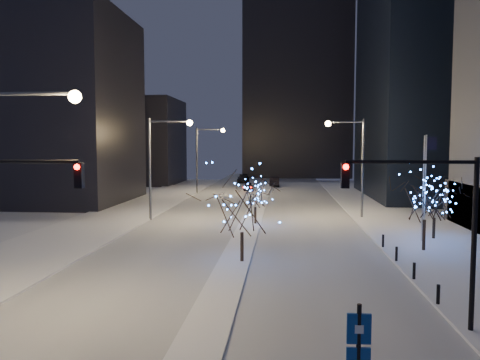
# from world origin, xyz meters

# --- Properties ---
(ground) EXTENTS (160.00, 160.00, 0.00)m
(ground) POSITION_xyz_m (0.00, 0.00, 0.00)
(ground) COLOR silver
(ground) RESTS_ON ground
(road) EXTENTS (20.00, 130.00, 0.02)m
(road) POSITION_xyz_m (0.00, 35.00, 0.01)
(road) COLOR silver
(road) RESTS_ON ground
(median) EXTENTS (2.00, 80.00, 0.15)m
(median) POSITION_xyz_m (0.00, 30.00, 0.07)
(median) COLOR silver
(median) RESTS_ON ground
(east_sidewalk) EXTENTS (10.00, 90.00, 0.15)m
(east_sidewalk) POSITION_xyz_m (15.00, 20.00, 0.07)
(east_sidewalk) COLOR silver
(east_sidewalk) RESTS_ON ground
(west_sidewalk) EXTENTS (8.00, 90.00, 0.15)m
(west_sidewalk) POSITION_xyz_m (-14.00, 20.00, 0.07)
(west_sidewalk) COLOR silver
(west_sidewalk) RESTS_ON ground
(filler_west_near) EXTENTS (22.00, 18.00, 24.00)m
(filler_west_near) POSITION_xyz_m (-28.00, 40.00, 12.00)
(filler_west_near) COLOR black
(filler_west_near) RESTS_ON ground
(filler_west_far) EXTENTS (18.00, 16.00, 16.00)m
(filler_west_far) POSITION_xyz_m (-26.00, 70.00, 8.00)
(filler_west_far) COLOR black
(filler_west_far) RESTS_ON ground
(horizon_block) EXTENTS (24.00, 14.00, 42.00)m
(horizon_block) POSITION_xyz_m (6.00, 92.00, 21.00)
(horizon_block) COLOR black
(horizon_block) RESTS_ON ground
(street_lamp_w_near) EXTENTS (4.40, 0.56, 10.00)m
(street_lamp_w_near) POSITION_xyz_m (-8.94, 2.00, 6.50)
(street_lamp_w_near) COLOR #595E66
(street_lamp_w_near) RESTS_ON ground
(street_lamp_w_mid) EXTENTS (4.40, 0.56, 10.00)m
(street_lamp_w_mid) POSITION_xyz_m (-8.94, 27.00, 6.50)
(street_lamp_w_mid) COLOR #595E66
(street_lamp_w_mid) RESTS_ON ground
(street_lamp_w_far) EXTENTS (4.40, 0.56, 10.00)m
(street_lamp_w_far) POSITION_xyz_m (-8.94, 52.00, 6.50)
(street_lamp_w_far) COLOR #595E66
(street_lamp_w_far) RESTS_ON ground
(street_lamp_east) EXTENTS (3.90, 0.56, 10.00)m
(street_lamp_east) POSITION_xyz_m (10.08, 30.00, 6.45)
(street_lamp_east) COLOR #595E66
(street_lamp_east) RESTS_ON ground
(traffic_signal_east) EXTENTS (5.26, 0.43, 7.00)m
(traffic_signal_east) POSITION_xyz_m (8.94, 1.00, 4.76)
(traffic_signal_east) COLOR black
(traffic_signal_east) RESTS_ON ground
(flagpoles) EXTENTS (1.35, 2.60, 8.00)m
(flagpoles) POSITION_xyz_m (13.37, 17.25, 4.80)
(flagpoles) COLOR silver
(flagpoles) RESTS_ON east_sidewalk
(bollards) EXTENTS (0.16, 12.16, 0.90)m
(bollards) POSITION_xyz_m (10.20, 10.00, 0.60)
(bollards) COLOR black
(bollards) RESTS_ON east_sidewalk
(car_near) EXTENTS (1.92, 3.94, 1.29)m
(car_near) POSITION_xyz_m (-2.59, 57.37, 0.65)
(car_near) COLOR black
(car_near) RESTS_ON ground
(car_mid) EXTENTS (1.77, 4.94, 1.62)m
(car_mid) POSITION_xyz_m (1.50, 65.56, 0.81)
(car_mid) COLOR black
(car_mid) RESTS_ON ground
(car_far) EXTENTS (2.47, 5.63, 1.61)m
(car_far) POSITION_xyz_m (-4.68, 72.72, 0.80)
(car_far) COLOR black
(car_far) RESTS_ON ground
(holiday_tree_median_near) EXTENTS (5.68, 5.68, 6.07)m
(holiday_tree_median_near) POSITION_xyz_m (0.50, 11.07, 3.90)
(holiday_tree_median_near) COLOR black
(holiday_tree_median_near) RESTS_ON median
(holiday_tree_median_far) EXTENTS (3.38, 3.38, 4.22)m
(holiday_tree_median_far) POSITION_xyz_m (0.50, 25.10, 2.92)
(holiday_tree_median_far) COLOR black
(holiday_tree_median_far) RESTS_ON median
(holiday_tree_plaza_near) EXTENTS (4.57, 4.57, 5.82)m
(holiday_tree_plaza_near) POSITION_xyz_m (12.82, 15.30, 3.95)
(holiday_tree_plaza_near) COLOR black
(holiday_tree_plaza_near) RESTS_ON east_sidewalk
(holiday_tree_plaza_far) EXTENTS (4.83, 4.83, 4.80)m
(holiday_tree_plaza_far) POSITION_xyz_m (14.80, 19.55, 3.21)
(holiday_tree_plaza_far) COLOR black
(holiday_tree_plaza_far) RESTS_ON east_sidewalk
(wayfinding_sign) EXTENTS (0.61, 0.12, 3.45)m
(wayfinding_sign) POSITION_xyz_m (5.00, -6.00, 2.12)
(wayfinding_sign) COLOR black
(wayfinding_sign) RESTS_ON ground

